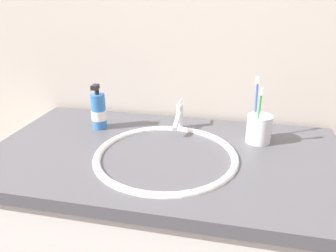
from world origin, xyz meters
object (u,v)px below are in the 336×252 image
(faucet, at_px, (179,117))
(toothbrush_blue, at_px, (256,104))
(toothbrush_green, at_px, (259,112))
(soap_dispenser, at_px, (99,111))
(toothbrush_cup, at_px, (259,129))

(faucet, height_order, toothbrush_blue, toothbrush_blue)
(toothbrush_green, relative_size, soap_dispenser, 1.15)
(faucet, relative_size, soap_dispenser, 0.83)
(faucet, xyz_separation_m, soap_dispenser, (-0.29, -0.05, 0.02))
(faucet, height_order, toothbrush_cup, faucet)
(toothbrush_green, height_order, soap_dispenser, toothbrush_green)
(faucet, bearing_deg, toothbrush_green, -14.40)
(soap_dispenser, bearing_deg, toothbrush_green, -2.43)
(faucet, xyz_separation_m, toothbrush_blue, (0.27, -0.01, 0.08))
(toothbrush_cup, distance_m, soap_dispenser, 0.58)
(toothbrush_cup, relative_size, toothbrush_green, 0.49)
(toothbrush_cup, bearing_deg, faucet, 170.94)
(faucet, relative_size, toothbrush_cup, 1.47)
(soap_dispenser, bearing_deg, toothbrush_blue, 3.39)
(faucet, distance_m, toothbrush_green, 0.29)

